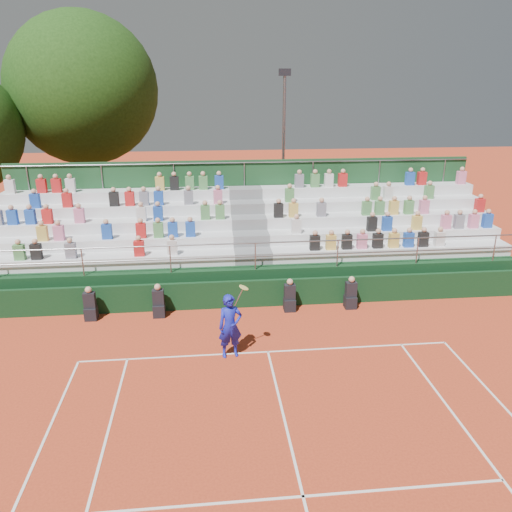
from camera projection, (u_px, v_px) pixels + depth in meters
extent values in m
plane|color=#C24020|center=(268.00, 352.00, 14.84)|extent=(90.00, 90.00, 0.00)
cube|color=white|center=(268.00, 352.00, 14.83)|extent=(11.00, 0.06, 0.01)
cube|color=white|center=(285.00, 421.00, 11.83)|extent=(0.06, 6.40, 0.01)
cube|color=white|center=(303.00, 496.00, 9.69)|extent=(8.22, 0.06, 0.01)
cube|color=black|center=(257.00, 293.00, 17.67)|extent=(20.00, 0.15, 1.00)
cube|color=black|center=(91.00, 313.00, 16.80)|extent=(0.40, 0.40, 0.44)
cube|color=black|center=(90.00, 300.00, 16.64)|extent=(0.38, 0.25, 0.55)
sphere|color=tan|center=(88.00, 290.00, 16.51)|extent=(0.22, 0.22, 0.22)
cube|color=black|center=(159.00, 310.00, 17.01)|extent=(0.40, 0.40, 0.44)
cube|color=black|center=(158.00, 297.00, 16.85)|extent=(0.38, 0.25, 0.55)
sphere|color=tan|center=(157.00, 287.00, 16.73)|extent=(0.22, 0.22, 0.22)
cube|color=black|center=(289.00, 305.00, 17.45)|extent=(0.40, 0.40, 0.44)
cube|color=black|center=(290.00, 292.00, 17.29)|extent=(0.38, 0.25, 0.55)
sphere|color=tan|center=(290.00, 282.00, 17.16)|extent=(0.22, 0.22, 0.22)
cube|color=black|center=(350.00, 302.00, 17.66)|extent=(0.40, 0.40, 0.44)
cube|color=black|center=(351.00, 289.00, 17.50)|extent=(0.38, 0.25, 0.55)
sphere|color=tan|center=(352.00, 279.00, 17.37)|extent=(0.22, 0.22, 0.22)
cube|color=black|center=(249.00, 261.00, 20.54)|extent=(20.00, 5.20, 1.20)
cube|color=silver|center=(107.00, 261.00, 18.19)|extent=(9.30, 0.85, 0.42)
cube|color=silver|center=(391.00, 251.00, 19.21)|extent=(9.30, 0.85, 0.42)
cube|color=slate|center=(253.00, 256.00, 18.70)|extent=(1.40, 0.85, 0.42)
cube|color=silver|center=(110.00, 243.00, 18.84)|extent=(9.30, 0.85, 0.42)
cube|color=silver|center=(384.00, 234.00, 19.87)|extent=(9.30, 0.85, 0.42)
cube|color=slate|center=(251.00, 238.00, 19.36)|extent=(1.40, 0.85, 0.42)
cube|color=silver|center=(113.00, 226.00, 19.50)|extent=(9.30, 0.85, 0.42)
cube|color=silver|center=(378.00, 219.00, 20.53)|extent=(9.30, 0.85, 0.42)
cube|color=slate|center=(249.00, 222.00, 20.02)|extent=(1.40, 0.85, 0.42)
cube|color=silver|center=(115.00, 210.00, 20.16)|extent=(9.30, 0.85, 0.42)
cube|color=silver|center=(372.00, 204.00, 21.19)|extent=(9.30, 0.85, 0.42)
cube|color=slate|center=(247.00, 207.00, 20.67)|extent=(1.40, 0.85, 0.42)
cube|color=silver|center=(118.00, 195.00, 20.82)|extent=(9.30, 0.85, 0.42)
cube|color=silver|center=(367.00, 190.00, 21.84)|extent=(9.30, 0.85, 0.42)
cube|color=slate|center=(245.00, 193.00, 21.33)|extent=(1.40, 0.85, 0.42)
cube|color=#1B4724|center=(244.00, 210.00, 22.12)|extent=(20.00, 0.12, 4.40)
cylinder|color=gray|center=(255.00, 243.00, 17.62)|extent=(20.00, 0.05, 0.05)
cylinder|color=gray|center=(244.00, 163.00, 21.32)|extent=(20.00, 0.05, 0.05)
cube|color=#4C8C4C|center=(19.00, 252.00, 17.60)|extent=(0.36, 0.24, 0.56)
cube|color=black|center=(36.00, 252.00, 17.65)|extent=(0.36, 0.24, 0.56)
cube|color=slate|center=(71.00, 251.00, 17.77)|extent=(0.36, 0.24, 0.56)
cube|color=red|center=(139.00, 248.00, 18.00)|extent=(0.36, 0.24, 0.56)
cube|color=silver|center=(172.00, 247.00, 18.11)|extent=(0.36, 0.24, 0.56)
cube|color=gold|center=(42.00, 233.00, 18.31)|extent=(0.36, 0.24, 0.56)
cube|color=pink|center=(59.00, 233.00, 18.37)|extent=(0.36, 0.24, 0.56)
cube|color=#1E4CB2|center=(107.00, 231.00, 18.54)|extent=(0.36, 0.24, 0.56)
cube|color=red|center=(141.00, 231.00, 18.66)|extent=(0.36, 0.24, 0.56)
cube|color=#4C8C4C|center=(158.00, 230.00, 18.72)|extent=(0.36, 0.24, 0.56)
cube|color=#1E4CB2|center=(173.00, 230.00, 18.77)|extent=(0.36, 0.24, 0.56)
cube|color=#1E4CB2|center=(190.00, 229.00, 18.83)|extent=(0.36, 0.24, 0.56)
cube|color=#1E4CB2|center=(12.00, 217.00, 18.85)|extent=(0.36, 0.24, 0.56)
cube|color=#1E4CB2|center=(30.00, 217.00, 18.91)|extent=(0.36, 0.24, 0.56)
cube|color=red|center=(47.00, 216.00, 18.97)|extent=(0.36, 0.24, 0.56)
cube|color=pink|center=(79.00, 216.00, 19.08)|extent=(0.36, 0.24, 0.56)
cube|color=silver|center=(141.00, 214.00, 19.31)|extent=(0.36, 0.24, 0.56)
cube|color=#1E4CB2|center=(158.00, 214.00, 19.37)|extent=(0.36, 0.24, 0.56)
cube|color=#4C8C4C|center=(205.00, 212.00, 19.54)|extent=(0.36, 0.24, 0.56)
cube|color=#4C8C4C|center=(220.00, 212.00, 19.60)|extent=(0.36, 0.24, 0.56)
cube|color=#1E4CB2|center=(35.00, 201.00, 19.56)|extent=(0.36, 0.24, 0.56)
cube|color=red|center=(67.00, 200.00, 19.68)|extent=(0.36, 0.24, 0.56)
cube|color=black|center=(114.00, 199.00, 19.86)|extent=(0.36, 0.24, 0.56)
cube|color=red|center=(130.00, 199.00, 19.91)|extent=(0.36, 0.24, 0.56)
cube|color=slate|center=(144.00, 198.00, 19.97)|extent=(0.36, 0.24, 0.56)
cube|color=#1E4CB2|center=(159.00, 198.00, 20.02)|extent=(0.36, 0.24, 0.56)
cube|color=slate|center=(189.00, 197.00, 20.14)|extent=(0.36, 0.24, 0.56)
cube|color=pink|center=(218.00, 197.00, 20.25)|extent=(0.36, 0.24, 0.56)
cube|color=silver|center=(10.00, 187.00, 20.11)|extent=(0.36, 0.24, 0.56)
cube|color=red|center=(42.00, 186.00, 20.23)|extent=(0.36, 0.24, 0.56)
cube|color=red|center=(57.00, 186.00, 20.28)|extent=(0.36, 0.24, 0.56)
cube|color=silver|center=(71.00, 185.00, 20.34)|extent=(0.36, 0.24, 0.56)
cube|color=gold|center=(160.00, 184.00, 20.68)|extent=(0.36, 0.24, 0.56)
cube|color=black|center=(174.00, 183.00, 20.74)|extent=(0.36, 0.24, 0.56)
cube|color=#4C8C4C|center=(190.00, 183.00, 20.80)|extent=(0.36, 0.24, 0.56)
cube|color=#4C8C4C|center=(203.00, 183.00, 20.85)|extent=(0.36, 0.24, 0.56)
cube|color=#1E4CB2|center=(219.00, 182.00, 20.92)|extent=(0.36, 0.24, 0.56)
cube|color=black|center=(315.00, 243.00, 18.62)|extent=(0.36, 0.24, 0.56)
cube|color=gold|center=(331.00, 242.00, 18.68)|extent=(0.36, 0.24, 0.56)
cube|color=black|center=(347.00, 242.00, 18.74)|extent=(0.36, 0.24, 0.56)
cube|color=pink|center=(362.00, 241.00, 18.79)|extent=(0.36, 0.24, 0.56)
cube|color=black|center=(378.00, 241.00, 18.85)|extent=(0.36, 0.24, 0.56)
cube|color=gold|center=(394.00, 240.00, 18.91)|extent=(0.36, 0.24, 0.56)
cube|color=#1E4CB2|center=(409.00, 240.00, 18.97)|extent=(0.36, 0.24, 0.56)
cube|color=black|center=(423.00, 239.00, 19.02)|extent=(0.36, 0.24, 0.56)
cube|color=silver|center=(439.00, 239.00, 19.09)|extent=(0.36, 0.24, 0.56)
cube|color=silver|center=(296.00, 226.00, 19.22)|extent=(0.36, 0.24, 0.56)
cube|color=black|center=(372.00, 224.00, 19.51)|extent=(0.36, 0.24, 0.56)
cube|color=#1E4CB2|center=(387.00, 223.00, 19.57)|extent=(0.36, 0.24, 0.56)
cube|color=gold|center=(417.00, 223.00, 19.69)|extent=(0.36, 0.24, 0.56)
cube|color=pink|center=(446.00, 222.00, 19.80)|extent=(0.36, 0.24, 0.56)
cube|color=slate|center=(459.00, 221.00, 19.85)|extent=(0.36, 0.24, 0.56)
cube|color=pink|center=(473.00, 221.00, 19.91)|extent=(0.36, 0.24, 0.56)
cube|color=#1E4CB2|center=(487.00, 221.00, 19.97)|extent=(0.36, 0.24, 0.56)
cube|color=black|center=(278.00, 210.00, 19.82)|extent=(0.36, 0.24, 0.56)
cube|color=gold|center=(293.00, 210.00, 19.88)|extent=(0.36, 0.24, 0.56)
cube|color=slate|center=(321.00, 209.00, 19.99)|extent=(0.36, 0.24, 0.56)
cube|color=#4C8C4C|center=(367.00, 208.00, 20.17)|extent=(0.36, 0.24, 0.56)
cube|color=#4C8C4C|center=(379.00, 208.00, 20.22)|extent=(0.36, 0.24, 0.56)
cube|color=gold|center=(394.00, 208.00, 20.28)|extent=(0.36, 0.24, 0.56)
cube|color=#4C8C4C|center=(409.00, 207.00, 20.34)|extent=(0.36, 0.24, 0.56)
cube|color=pink|center=(424.00, 207.00, 20.40)|extent=(0.36, 0.24, 0.56)
cube|color=red|center=(479.00, 205.00, 20.63)|extent=(0.36, 0.24, 0.56)
cube|color=#4C8C4C|center=(289.00, 195.00, 20.54)|extent=(0.36, 0.24, 0.56)
cube|color=#4C8C4C|center=(375.00, 193.00, 20.89)|extent=(0.36, 0.24, 0.56)
cube|color=silver|center=(388.00, 193.00, 20.94)|extent=(0.36, 0.24, 0.56)
cube|color=#4C8C4C|center=(429.00, 192.00, 21.11)|extent=(0.36, 0.24, 0.56)
cube|color=slate|center=(299.00, 181.00, 21.25)|extent=(0.36, 0.24, 0.56)
cube|color=#4C8C4C|center=(315.00, 180.00, 21.31)|extent=(0.36, 0.24, 0.56)
cube|color=silver|center=(329.00, 180.00, 21.37)|extent=(0.36, 0.24, 0.56)
cube|color=red|center=(343.00, 180.00, 21.43)|extent=(0.36, 0.24, 0.56)
cube|color=#1E4CB2|center=(410.00, 179.00, 21.72)|extent=(0.36, 0.24, 0.56)
cube|color=red|center=(422.00, 178.00, 21.77)|extent=(0.36, 0.24, 0.56)
cube|color=pink|center=(461.00, 178.00, 21.94)|extent=(0.36, 0.24, 0.56)
imported|color=#171EAD|center=(230.00, 326.00, 14.33)|extent=(0.77, 0.58, 1.92)
cylinder|color=gray|center=(239.00, 298.00, 14.05)|extent=(0.26, 0.03, 0.51)
cylinder|color=#E5D866|center=(244.00, 288.00, 13.97)|extent=(0.26, 0.28, 0.14)
cylinder|color=#3C2615|center=(94.00, 188.00, 26.99)|extent=(0.50, 0.50, 4.18)
sphere|color=#16340E|center=(83.00, 89.00, 25.29)|extent=(7.52, 7.52, 7.52)
cylinder|color=gray|center=(283.00, 154.00, 26.60)|extent=(0.16, 0.16, 7.83)
cube|color=black|center=(285.00, 72.00, 25.23)|extent=(0.60, 0.25, 0.35)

